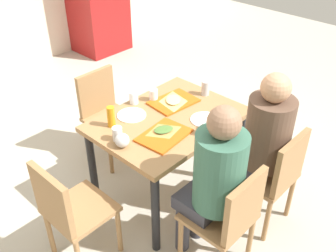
% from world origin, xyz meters
% --- Properties ---
extents(ground_plane, '(10.00, 10.00, 0.02)m').
position_xyz_m(ground_plane, '(0.00, 0.00, -0.01)').
color(ground_plane, '#B2AD9E').
extents(main_table, '(1.11, 0.81, 0.75)m').
position_xyz_m(main_table, '(0.00, 0.00, 0.64)').
color(main_table, '#9E7247').
rests_on(main_table, ground_plane).
extents(chair_near_left, '(0.40, 0.40, 0.84)m').
position_xyz_m(chair_near_left, '(-0.28, -0.79, 0.49)').
color(chair_near_left, '#9E7247').
rests_on(chair_near_left, ground_plane).
extents(chair_near_right, '(0.40, 0.40, 0.84)m').
position_xyz_m(chair_near_right, '(0.28, -0.79, 0.49)').
color(chair_near_right, '#9E7247').
rests_on(chair_near_right, ground_plane).
extents(chair_far_side, '(0.40, 0.40, 0.84)m').
position_xyz_m(chair_far_side, '(0.00, 0.79, 0.49)').
color(chair_far_side, '#9E7247').
rests_on(chair_far_side, ground_plane).
extents(chair_left_end, '(0.40, 0.40, 0.84)m').
position_xyz_m(chair_left_end, '(-0.94, 0.00, 0.49)').
color(chair_left_end, '#9E7247').
rests_on(chair_left_end, ground_plane).
extents(person_in_red, '(0.32, 0.42, 1.25)m').
position_xyz_m(person_in_red, '(-0.28, -0.65, 0.73)').
color(person_in_red, '#383842').
rests_on(person_in_red, ground_plane).
extents(person_in_brown_jacket, '(0.32, 0.42, 1.25)m').
position_xyz_m(person_in_brown_jacket, '(0.28, -0.65, 0.73)').
color(person_in_brown_jacket, '#383842').
rests_on(person_in_brown_jacket, ground_plane).
extents(tray_red_near, '(0.38, 0.29, 0.02)m').
position_xyz_m(tray_red_near, '(-0.19, -0.14, 0.75)').
color(tray_red_near, '#D85914').
rests_on(tray_red_near, main_table).
extents(tray_red_far, '(0.38, 0.29, 0.02)m').
position_xyz_m(tray_red_far, '(0.19, 0.12, 0.75)').
color(tray_red_far, '#D85914').
rests_on(tray_red_far, main_table).
extents(paper_plate_center, '(0.22, 0.22, 0.01)m').
position_xyz_m(paper_plate_center, '(-0.17, 0.22, 0.75)').
color(paper_plate_center, white).
rests_on(paper_plate_center, main_table).
extents(paper_plate_near_edge, '(0.22, 0.22, 0.01)m').
position_xyz_m(paper_plate_near_edge, '(0.17, -0.22, 0.75)').
color(paper_plate_near_edge, white).
rests_on(paper_plate_near_edge, main_table).
extents(pizza_slice_a, '(0.24, 0.21, 0.02)m').
position_xyz_m(pizza_slice_a, '(-0.17, -0.11, 0.77)').
color(pizza_slice_a, '#C68C47').
rests_on(pizza_slice_a, tray_red_near).
extents(pizza_slice_b, '(0.29, 0.28, 0.02)m').
position_xyz_m(pizza_slice_b, '(0.19, 0.12, 0.77)').
color(pizza_slice_b, '#DBAD60').
rests_on(pizza_slice_b, tray_red_far).
extents(plastic_cup_a, '(0.07, 0.07, 0.10)m').
position_xyz_m(plastic_cup_a, '(-0.03, 0.35, 0.80)').
color(plastic_cup_a, white).
rests_on(plastic_cup_a, main_table).
extents(plastic_cup_b, '(0.07, 0.07, 0.10)m').
position_xyz_m(plastic_cup_b, '(0.03, -0.35, 0.80)').
color(plastic_cup_b, white).
rests_on(plastic_cup_b, main_table).
extents(plastic_cup_c, '(0.07, 0.07, 0.10)m').
position_xyz_m(plastic_cup_c, '(-0.44, 0.06, 0.80)').
color(plastic_cup_c, white).
rests_on(plastic_cup_c, main_table).
extents(plastic_cup_d, '(0.07, 0.07, 0.10)m').
position_xyz_m(plastic_cup_d, '(0.11, 0.26, 0.80)').
color(plastic_cup_d, white).
rests_on(plastic_cup_d, main_table).
extents(soda_can, '(0.07, 0.07, 0.12)m').
position_xyz_m(soda_can, '(0.47, 0.02, 0.81)').
color(soda_can, '#B7BCC6').
rests_on(soda_can, main_table).
extents(condiment_bottle, '(0.06, 0.06, 0.16)m').
position_xyz_m(condiment_bottle, '(-0.36, 0.22, 0.83)').
color(condiment_bottle, orange).
rests_on(condiment_bottle, main_table).
extents(foil_bundle, '(0.10, 0.10, 0.10)m').
position_xyz_m(foil_bundle, '(-0.47, -0.02, 0.80)').
color(foil_bundle, silver).
rests_on(foil_bundle, main_table).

